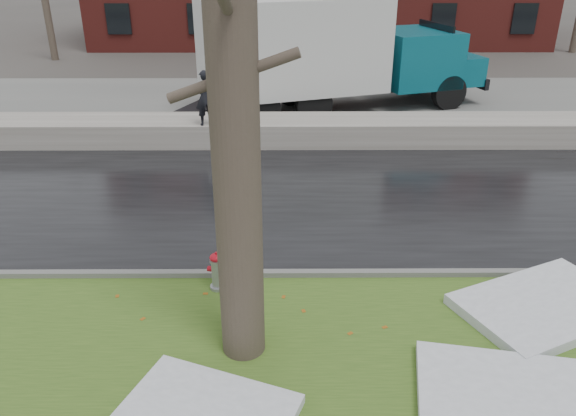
{
  "coord_description": "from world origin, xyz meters",
  "views": [
    {
      "loc": [
        0.01,
        -7.83,
        5.66
      ],
      "look_at": [
        0.06,
        1.9,
        1.0
      ],
      "focal_mm": 35.0,
      "sensor_mm": 36.0,
      "label": 1
    }
  ],
  "objects_px": {
    "fire_hydrant": "(217,269)",
    "worker": "(205,98)",
    "tree": "(233,83)",
    "box_truck": "(327,52)"
  },
  "relations": [
    {
      "from": "box_truck",
      "to": "worker",
      "type": "bearing_deg",
      "value": -150.66
    },
    {
      "from": "fire_hydrant",
      "to": "tree",
      "type": "bearing_deg",
      "value": -53.93
    },
    {
      "from": "tree",
      "to": "worker",
      "type": "bearing_deg",
      "value": 100.38
    },
    {
      "from": "tree",
      "to": "worker",
      "type": "relative_size",
      "value": 5.01
    },
    {
      "from": "tree",
      "to": "box_truck",
      "type": "height_order",
      "value": "tree"
    },
    {
      "from": "fire_hydrant",
      "to": "worker",
      "type": "xyz_separation_m",
      "value": [
        -1.1,
        7.5,
        1.12
      ]
    },
    {
      "from": "worker",
      "to": "box_truck",
      "type": "bearing_deg",
      "value": -149.22
    },
    {
      "from": "tree",
      "to": "fire_hydrant",
      "type": "bearing_deg",
      "value": 109.2
    },
    {
      "from": "box_truck",
      "to": "fire_hydrant",
      "type": "bearing_deg",
      "value": -121.04
    },
    {
      "from": "box_truck",
      "to": "tree",
      "type": "bearing_deg",
      "value": -117.12
    }
  ]
}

